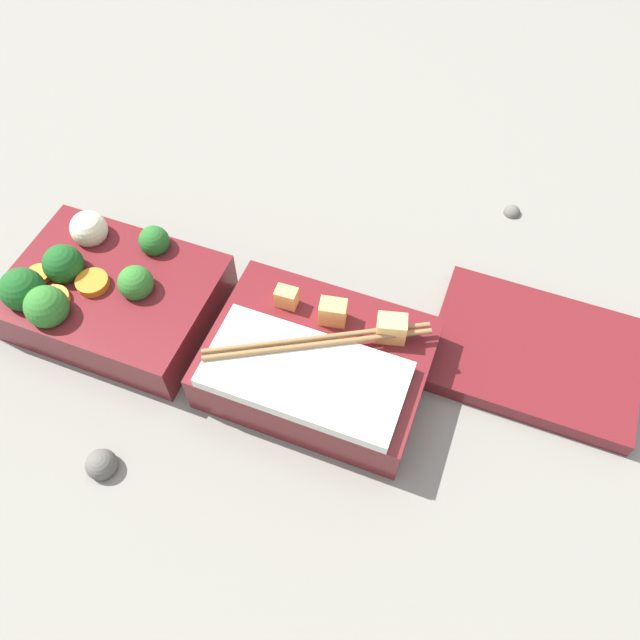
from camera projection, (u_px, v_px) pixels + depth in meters
ground_plane at (213, 350)px, 0.64m from camera, size 3.00×3.00×0.00m
bento_tray_vegetable at (107, 293)px, 0.64m from camera, size 0.20×0.15×0.08m
bento_tray_rice at (317, 363)px, 0.59m from camera, size 0.20×0.15×0.08m
bento_lid at (534, 353)px, 0.62m from camera, size 0.20×0.15×0.02m
pebble_0 at (102, 465)px, 0.56m from camera, size 0.03×0.03×0.03m
pebble_1 at (513, 210)px, 0.74m from camera, size 0.02×0.02×0.02m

